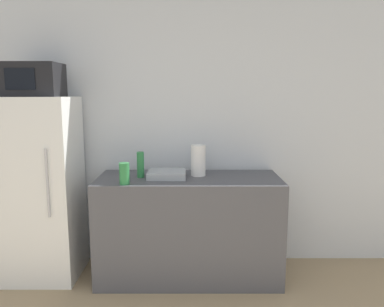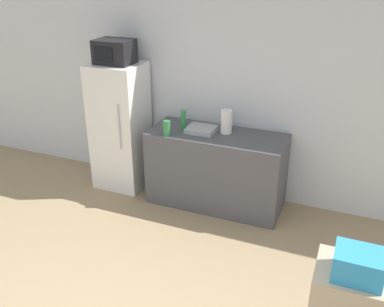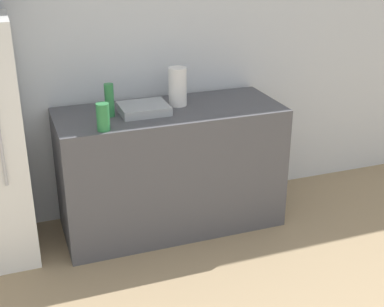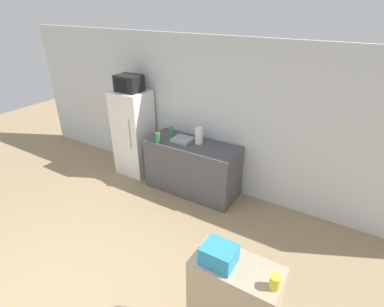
{
  "view_description": "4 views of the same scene",
  "coord_description": "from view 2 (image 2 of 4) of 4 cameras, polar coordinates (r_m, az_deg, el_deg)",
  "views": [
    {
      "loc": [
        0.08,
        -0.32,
        1.65
      ],
      "look_at": [
        0.08,
        2.26,
        1.23
      ],
      "focal_mm": 35.0,
      "sensor_mm": 36.0,
      "label": 1
    },
    {
      "loc": [
        1.53,
        -1.46,
        2.77
      ],
      "look_at": [
        0.08,
        2.06,
        1.02
      ],
      "focal_mm": 40.0,
      "sensor_mm": 36.0,
      "label": 2
    },
    {
      "loc": [
        -1.02,
        -0.53,
        2.11
      ],
      "look_at": [
        -0.03,
        2.19,
        0.88
      ],
      "focal_mm": 50.0,
      "sensor_mm": 36.0,
      "label": 3
    },
    {
      "loc": [
        2.4,
        -0.98,
        3.04
      ],
      "look_at": [
        0.56,
        2.04,
        1.24
      ],
      "focal_mm": 28.0,
      "sensor_mm": 36.0,
      "label": 4
    }
  ],
  "objects": [
    {
      "name": "wall_back",
      "position": [
        5.19,
        4.29,
        8.08
      ],
      "size": [
        8.0,
        0.06,
        2.6
      ],
      "primitive_type": "cube",
      "color": "silver",
      "rests_on": "ground_plane"
    },
    {
      "name": "refrigerator",
      "position": [
        5.54,
        -9.54,
        3.54
      ],
      "size": [
        0.63,
        0.59,
        1.62
      ],
      "color": "white",
      "rests_on": "ground_plane"
    },
    {
      "name": "microwave",
      "position": [
        5.28,
        -10.28,
        13.22
      ],
      "size": [
        0.44,
        0.35,
        0.28
      ],
      "color": "black",
      "rests_on": "refrigerator"
    },
    {
      "name": "counter",
      "position": [
        5.15,
        3.24,
        -2.13
      ],
      "size": [
        1.6,
        0.65,
        0.92
      ],
      "primitive_type": "cube",
      "color": "#4C4C51",
      "rests_on": "ground_plane"
    },
    {
      "name": "sink_basin",
      "position": [
        4.99,
        1.25,
        3.21
      ],
      "size": [
        0.33,
        0.28,
        0.06
      ],
      "primitive_type": "cube",
      "color": "#9EA3A8",
      "rests_on": "counter"
    },
    {
      "name": "bottle_tall",
      "position": [
        5.06,
        -1.15,
        4.49
      ],
      "size": [
        0.06,
        0.06,
        0.23
      ],
      "primitive_type": "cylinder",
      "color": "#2D7F42",
      "rests_on": "counter"
    },
    {
      "name": "bottle_short",
      "position": [
        4.88,
        -3.38,
        3.4
      ],
      "size": [
        0.08,
        0.08,
        0.18
      ],
      "primitive_type": "cylinder",
      "color": "#2D7F42",
      "rests_on": "counter"
    },
    {
      "name": "basket",
      "position": [
        2.64,
        21.29,
        -13.66
      ],
      "size": [
        0.27,
        0.23,
        0.17
      ],
      "primitive_type": "cube",
      "color": "#2D8EC6",
      "rests_on": "shelf_cabinet"
    },
    {
      "name": "paper_towel_roll",
      "position": [
        4.94,
        4.6,
        4.25
      ],
      "size": [
        0.13,
        0.13,
        0.28
      ],
      "primitive_type": "cylinder",
      "color": "white",
      "rests_on": "counter"
    }
  ]
}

